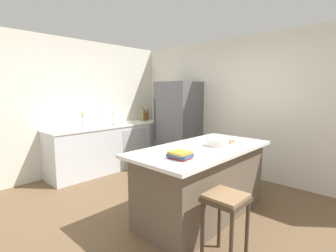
{
  "coord_description": "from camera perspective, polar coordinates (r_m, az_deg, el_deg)",
  "views": [
    {
      "loc": [
        2.24,
        -2.13,
        1.61
      ],
      "look_at": [
        -0.71,
        1.01,
        1.0
      ],
      "focal_mm": 26.47,
      "sensor_mm": 36.0,
      "label": 1
    }
  ],
  "objects": [
    {
      "name": "ground_plane",
      "position": [
        3.48,
        -3.02,
        -19.48
      ],
      "size": [
        7.2,
        7.2,
        0.0
      ],
      "primitive_type": "plane",
      "color": "brown"
    },
    {
      "name": "wall_rear",
      "position": [
        4.93,
        16.17,
        4.14
      ],
      "size": [
        6.0,
        0.1,
        2.6
      ],
      "primitive_type": "cube",
      "color": "silver",
      "rests_on": "ground_plane"
    },
    {
      "name": "wall_left",
      "position": [
        5.16,
        -22.36,
        4.02
      ],
      "size": [
        0.1,
        6.0,
        2.6
      ],
      "primitive_type": "cube",
      "color": "silver",
      "rests_on": "ground_plane"
    },
    {
      "name": "counter_run_left",
      "position": [
        5.33,
        -12.56,
        -4.58
      ],
      "size": [
        0.67,
        2.68,
        0.92
      ],
      "color": "silver",
      "rests_on": "ground_plane"
    },
    {
      "name": "kitchen_island",
      "position": [
        3.31,
        7.95,
        -12.37
      ],
      "size": [
        0.96,
        1.98,
        0.91
      ],
      "color": "brown",
      "rests_on": "ground_plane"
    },
    {
      "name": "refrigerator",
      "position": [
        5.31,
        2.38,
        0.39
      ],
      "size": [
        0.82,
        0.72,
        1.8
      ],
      "color": "#56565B",
      "rests_on": "ground_plane"
    },
    {
      "name": "bar_stool",
      "position": [
        2.47,
        13.12,
        -17.69
      ],
      "size": [
        0.36,
        0.36,
        0.67
      ],
      "color": "#473828",
      "rests_on": "ground_plane"
    },
    {
      "name": "sink_faucet",
      "position": [
        5.13,
        -15.47,
        1.81
      ],
      "size": [
        0.15,
        0.05,
        0.3
      ],
      "color": "silver",
      "rests_on": "counter_run_left"
    },
    {
      "name": "flower_vase",
      "position": [
        4.88,
        -18.96,
        0.62
      ],
      "size": [
        0.08,
        0.08,
        0.3
      ],
      "color": "silver",
      "rests_on": "counter_run_left"
    },
    {
      "name": "paper_towel_roll",
      "position": [
        5.25,
        -12.2,
        1.8
      ],
      "size": [
        0.14,
        0.14,
        0.31
      ],
      "color": "gray",
      "rests_on": "counter_run_left"
    },
    {
      "name": "wine_bottle",
      "position": [
        6.0,
        -2.95,
        2.81
      ],
      "size": [
        0.08,
        0.08,
        0.35
      ],
      "color": "#19381E",
      "rests_on": "counter_run_left"
    },
    {
      "name": "soda_bottle",
      "position": [
        5.86,
        -3.12,
        2.68
      ],
      "size": [
        0.08,
        0.08,
        0.35
      ],
      "color": "silver",
      "rests_on": "counter_run_left"
    },
    {
      "name": "vinegar_bottle",
      "position": [
        5.92,
        -4.71,
        2.47
      ],
      "size": [
        0.05,
        0.05,
        0.28
      ],
      "color": "#994C23",
      "rests_on": "counter_run_left"
    },
    {
      "name": "whiskey_bottle",
      "position": [
        5.84,
        -5.36,
        2.26
      ],
      "size": [
        0.08,
        0.08,
        0.25
      ],
      "color": "brown",
      "rests_on": "counter_run_left"
    },
    {
      "name": "olive_oil_bottle",
      "position": [
        5.73,
        -5.74,
        2.5
      ],
      "size": [
        0.05,
        0.05,
        0.34
      ],
      "color": "olive",
      "rests_on": "counter_run_left"
    },
    {
      "name": "cookbook_stack",
      "position": [
        2.61,
        2.79,
        -6.66
      ],
      "size": [
        0.26,
        0.22,
        0.08
      ],
      "color": "#A83338",
      "rests_on": "kitchen_island"
    },
    {
      "name": "mixing_bowl",
      "position": [
        3.26,
        11.33,
        -3.78
      ],
      "size": [
        0.27,
        0.27,
        0.09
      ],
      "color": "silver",
      "rests_on": "kitchen_island"
    },
    {
      "name": "cutting_board",
      "position": [
        3.56,
        12.36,
        -3.35
      ],
      "size": [
        0.33,
        0.21,
        0.02
      ],
      "color": "#9E7042",
      "rests_on": "kitchen_island"
    }
  ]
}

